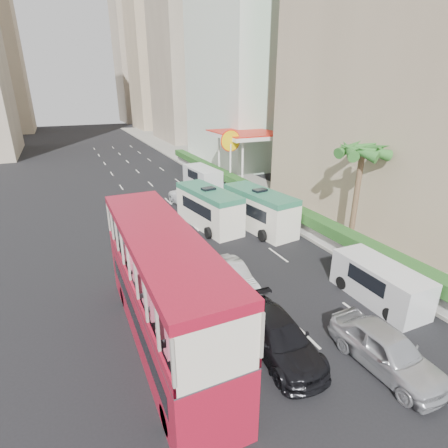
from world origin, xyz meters
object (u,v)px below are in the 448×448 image
car_silver_lane_a (232,287)px  car_silver_lane_b (383,366)px  car_black (278,351)px  panel_van_near (379,283)px  panel_van_far (202,178)px  minibus_far (259,210)px  palm_tree (356,199)px  van_asset (193,207)px  shell_station (246,157)px  double_decker_bus (163,290)px  minibus_near (209,208)px

car_silver_lane_a → car_silver_lane_b: bearing=-70.4°
car_black → panel_van_near: bearing=12.4°
panel_van_far → minibus_far: bearing=-95.2°
car_silver_lane_a → palm_tree: 10.07m
car_silver_lane_b → car_black: 4.04m
van_asset → shell_station: (8.83, 6.50, 2.75)m
panel_van_near → double_decker_bus: bearing=173.4°
minibus_near → double_decker_bus: bearing=-128.3°
panel_van_far → van_asset: bearing=-122.8°
car_silver_lane_a → palm_tree: palm_tree is taller
panel_van_near → minibus_near: bearing=107.4°
car_black → minibus_near: 14.37m
car_silver_lane_b → minibus_far: bearing=77.3°
van_asset → palm_tree: palm_tree is taller
double_decker_bus → minibus_near: (6.71, 11.57, -1.08)m
panel_van_near → panel_van_far: 23.50m
double_decker_bus → panel_van_far: (10.31, 22.11, -1.44)m
car_silver_lane_b → panel_van_near: bearing=44.2°
car_black → shell_station: (12.06, 25.46, 2.75)m
minibus_far → panel_van_near: minibus_far is taller
panel_van_near → shell_station: size_ratio=0.61×
double_decker_bus → panel_van_near: bearing=-7.5°
minibus_far → car_silver_lane_a: bearing=-137.2°
minibus_near → palm_tree: bearing=-55.1°
double_decker_bus → car_silver_lane_b: size_ratio=2.33×
double_decker_bus → shell_station: (16.00, 23.00, 0.22)m
car_silver_lane_a → panel_van_far: 20.27m
car_silver_lane_a → van_asset: size_ratio=0.76×
minibus_near → palm_tree: size_ratio=1.02×
panel_van_near → shell_station: (5.45, 24.38, 1.78)m
car_silver_lane_b → panel_van_near: (3.37, 3.48, 0.97)m
double_decker_bus → shell_station: 28.02m
car_silver_lane_b → double_decker_bus: bearing=144.1°
panel_van_far → shell_station: 6.00m
van_asset → minibus_near: bearing=-104.9°
car_silver_lane_b → van_asset: car_silver_lane_b is taller
car_silver_lane_b → minibus_far: minibus_far is taller
car_silver_lane_a → car_silver_lane_b: 8.12m
van_asset → panel_van_far: bearing=51.4°
car_black → van_asset: 19.23m
van_asset → minibus_near: minibus_near is taller
minibus_near → minibus_far: size_ratio=1.00×
car_silver_lane_a → car_silver_lane_b: car_silver_lane_b is taller
car_silver_lane_a → minibus_far: bearing=50.1°
panel_van_far → double_decker_bus: bearing=-118.7°
car_black → minibus_near: (2.76, 14.03, 1.45)m
car_black → shell_station: shell_station is taller
panel_van_near → shell_station: shell_station is taller
double_decker_bus → panel_van_near: 10.76m
car_silver_lane_a → panel_van_near: 7.49m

